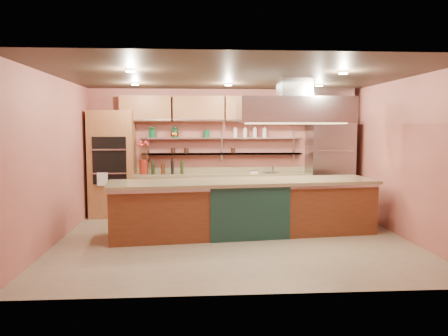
{
  "coord_description": "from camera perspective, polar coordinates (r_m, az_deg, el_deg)",
  "views": [
    {
      "loc": [
        -0.67,
        -7.4,
        1.95
      ],
      "look_at": [
        -0.1,
        1.0,
        1.16
      ],
      "focal_mm": 35.0,
      "sensor_mm": 36.0,
      "label": 1
    }
  ],
  "objects": [
    {
      "name": "island",
      "position": [
        7.99,
        2.62,
        -5.14
      ],
      "size": [
        4.82,
        1.56,
        0.99
      ],
      "primitive_type": "cube",
      "rotation": [
        0.0,
        0.0,
        0.11
      ],
      "color": "brown",
      "rests_on": "floor"
    },
    {
      "name": "range_hood",
      "position": [
        8.01,
        9.13,
        7.45
      ],
      "size": [
        2.0,
        1.0,
        0.45
      ],
      "primitive_type": "cube",
      "color": "#A2A5A9",
      "rests_on": "ceiling"
    },
    {
      "name": "ceiling",
      "position": [
        7.48,
        1.29,
        11.9
      ],
      "size": [
        6.0,
        5.0,
        0.02
      ],
      "primitive_type": "cube",
      "color": "black",
      "rests_on": "wall_back"
    },
    {
      "name": "wall_front",
      "position": [
        4.98,
        3.85,
        -0.99
      ],
      "size": [
        6.0,
        0.04,
        2.8
      ],
      "primitive_type": "cube",
      "color": "#A4594D",
      "rests_on": "floor"
    },
    {
      "name": "back_counter",
      "position": [
        9.73,
        -0.19,
        -3.4
      ],
      "size": [
        3.84,
        0.64,
        0.93
      ],
      "primitive_type": "cube",
      "color": "tan",
      "rests_on": "floor"
    },
    {
      "name": "copper_kettle",
      "position": [
        9.78,
        -6.48,
        4.41
      ],
      "size": [
        0.25,
        0.25,
        0.15
      ],
      "primitive_type": "ellipsoid",
      "rotation": [
        0.0,
        0.0,
        0.39
      ],
      "color": "#C0772C",
      "rests_on": "wall_shelf_upper"
    },
    {
      "name": "green_canister",
      "position": [
        9.78,
        -2.31,
        4.49
      ],
      "size": [
        0.17,
        0.17,
        0.17
      ],
      "primitive_type": "cylinder",
      "rotation": [
        0.0,
        0.0,
        0.25
      ],
      "color": "#0E4526",
      "rests_on": "wall_shelf_upper"
    },
    {
      "name": "wall_right",
      "position": [
        8.28,
        22.44,
        1.15
      ],
      "size": [
        0.04,
        5.0,
        2.8
      ],
      "primitive_type": "cube",
      "color": "#A4594D",
      "rests_on": "floor"
    },
    {
      "name": "upper_cabinets",
      "position": [
        9.75,
        0.05,
        7.72
      ],
      "size": [
        4.6,
        0.36,
        0.55
      ],
      "primitive_type": "cube",
      "color": "brown",
      "rests_on": "wall_back"
    },
    {
      "name": "kitchen_scale",
      "position": [
        9.69,
        3.92,
        -0.42
      ],
      "size": [
        0.18,
        0.15,
        0.09
      ],
      "primitive_type": "cube",
      "rotation": [
        0.0,
        0.0,
        0.23
      ],
      "color": "silver",
      "rests_on": "back_counter"
    },
    {
      "name": "refrigerator",
      "position": [
        10.05,
        13.62,
        0.08
      ],
      "size": [
        0.95,
        0.72,
        2.1
      ],
      "primitive_type": "cube",
      "color": "gray",
      "rests_on": "floor"
    },
    {
      "name": "oven_stack",
      "position": [
        9.78,
        -14.37,
        0.51
      ],
      "size": [
        0.95,
        0.64,
        2.3
      ],
      "primitive_type": "cube",
      "color": "brown",
      "rests_on": "floor"
    },
    {
      "name": "wall_left",
      "position": [
        7.78,
        -21.32,
        0.95
      ],
      "size": [
        0.04,
        5.0,
        2.8
      ],
      "primitive_type": "cube",
      "color": "#A4594D",
      "rests_on": "floor"
    },
    {
      "name": "flower_vase",
      "position": [
        9.65,
        -10.47,
        0.15
      ],
      "size": [
        0.21,
        0.21,
        0.31
      ],
      "primitive_type": "cylinder",
      "rotation": [
        0.0,
        0.0,
        0.2
      ],
      "color": "maroon",
      "rests_on": "back_counter"
    },
    {
      "name": "ceiling_downlights",
      "position": [
        7.67,
        1.16,
        11.5
      ],
      "size": [
        4.0,
        2.8,
        0.02
      ],
      "primitive_type": "cube",
      "color": "#FFE5A5",
      "rests_on": "ceiling"
    },
    {
      "name": "wall_shelf_lower",
      "position": [
        9.81,
        -0.26,
        1.86
      ],
      "size": [
        3.6,
        0.26,
        0.03
      ],
      "primitive_type": "cube",
      "color": "#A2A5A9",
      "rests_on": "wall_back"
    },
    {
      "name": "oil_bottle_cluster",
      "position": [
        9.61,
        -7.39,
        -0.05
      ],
      "size": [
        0.78,
        0.43,
        0.24
      ],
      "primitive_type": "cube",
      "rotation": [
        0.0,
        0.0,
        -0.31
      ],
      "color": "black",
      "rests_on": "back_counter"
    },
    {
      "name": "wall_shelf_upper",
      "position": [
        9.79,
        -0.26,
        3.91
      ],
      "size": [
        3.6,
        0.26,
        0.03
      ],
      "primitive_type": "cube",
      "color": "#A2A5A9",
      "rests_on": "wall_back"
    },
    {
      "name": "wall_back",
      "position": [
        9.94,
        -0.02,
        2.2
      ],
      "size": [
        6.0,
        0.04,
        2.8
      ],
      "primitive_type": "cube",
      "color": "#A4594D",
      "rests_on": "floor"
    },
    {
      "name": "floor",
      "position": [
        7.68,
        1.25,
        -9.41
      ],
      "size": [
        6.0,
        5.0,
        0.02
      ],
      "primitive_type": "cube",
      "color": "gray",
      "rests_on": "ground"
    },
    {
      "name": "bar_faucet",
      "position": [
        9.85,
        6.4,
        0.01
      ],
      "size": [
        0.03,
        0.03,
        0.21
      ],
      "primitive_type": "cylinder",
      "rotation": [
        0.0,
        0.0,
        -0.16
      ],
      "color": "silver",
      "rests_on": "back_counter"
    }
  ]
}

